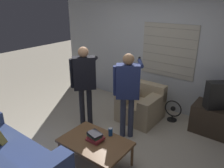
{
  "coord_description": "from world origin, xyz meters",
  "views": [
    {
      "loc": [
        2.13,
        -2.34,
        2.37
      ],
      "look_at": [
        0.03,
        0.47,
        1.0
      ],
      "focal_mm": 35.0,
      "sensor_mm": 36.0,
      "label": 1
    }
  ],
  "objects_px": {
    "couch_blue": "(1,163)",
    "tv": "(224,95)",
    "armchair_beige": "(142,105)",
    "person_right_standing": "(128,87)",
    "floor_fan": "(173,111)",
    "coffee_table": "(95,143)",
    "book_stack": "(95,137)",
    "person_left_standing": "(84,78)",
    "spare_remote": "(94,136)",
    "soda_can": "(110,132)"
  },
  "relations": [
    {
      "from": "armchair_beige",
      "to": "coffee_table",
      "type": "height_order",
      "value": "armchair_beige"
    },
    {
      "from": "person_left_standing",
      "to": "soda_can",
      "type": "relative_size",
      "value": 12.66
    },
    {
      "from": "soda_can",
      "to": "floor_fan",
      "type": "relative_size",
      "value": 0.28
    },
    {
      "from": "person_left_standing",
      "to": "person_right_standing",
      "type": "bearing_deg",
      "value": -35.58
    },
    {
      "from": "armchair_beige",
      "to": "coffee_table",
      "type": "bearing_deg",
      "value": 95.69
    },
    {
      "from": "couch_blue",
      "to": "soda_can",
      "type": "bearing_deg",
      "value": 55.51
    },
    {
      "from": "couch_blue",
      "to": "soda_can",
      "type": "distance_m",
      "value": 1.57
    },
    {
      "from": "person_left_standing",
      "to": "person_right_standing",
      "type": "height_order",
      "value": "person_left_standing"
    },
    {
      "from": "person_right_standing",
      "to": "soda_can",
      "type": "relative_size",
      "value": 12.35
    },
    {
      "from": "couch_blue",
      "to": "coffee_table",
      "type": "distance_m",
      "value": 1.3
    },
    {
      "from": "tv",
      "to": "floor_fan",
      "type": "xyz_separation_m",
      "value": [
        -0.86,
        -0.06,
        -0.56
      ]
    },
    {
      "from": "coffee_table",
      "to": "person_left_standing",
      "type": "height_order",
      "value": "person_left_standing"
    },
    {
      "from": "person_right_standing",
      "to": "book_stack",
      "type": "bearing_deg",
      "value": -122.98
    },
    {
      "from": "armchair_beige",
      "to": "tv",
      "type": "relative_size",
      "value": 1.37
    },
    {
      "from": "coffee_table",
      "to": "spare_remote",
      "type": "xyz_separation_m",
      "value": [
        -0.1,
        0.08,
        0.05
      ]
    },
    {
      "from": "person_left_standing",
      "to": "soda_can",
      "type": "xyz_separation_m",
      "value": [
        0.95,
        -0.45,
        -0.54
      ]
    },
    {
      "from": "book_stack",
      "to": "floor_fan",
      "type": "distance_m",
      "value": 1.98
    },
    {
      "from": "armchair_beige",
      "to": "spare_remote",
      "type": "bearing_deg",
      "value": 92.41
    },
    {
      "from": "person_right_standing",
      "to": "floor_fan",
      "type": "xyz_separation_m",
      "value": [
        0.46,
        1.03,
        -0.76
      ]
    },
    {
      "from": "armchair_beige",
      "to": "tv",
      "type": "distance_m",
      "value": 1.54
    },
    {
      "from": "couch_blue",
      "to": "book_stack",
      "type": "xyz_separation_m",
      "value": [
        0.77,
        1.05,
        0.15
      ]
    },
    {
      "from": "floor_fan",
      "to": "person_left_standing",
      "type": "bearing_deg",
      "value": -136.59
    },
    {
      "from": "person_right_standing",
      "to": "book_stack",
      "type": "relative_size",
      "value": 6.11
    },
    {
      "from": "book_stack",
      "to": "spare_remote",
      "type": "relative_size",
      "value": 1.96
    },
    {
      "from": "spare_remote",
      "to": "floor_fan",
      "type": "xyz_separation_m",
      "value": [
        0.53,
        1.85,
        -0.19
      ]
    },
    {
      "from": "person_right_standing",
      "to": "floor_fan",
      "type": "height_order",
      "value": "person_right_standing"
    },
    {
      "from": "couch_blue",
      "to": "tv",
      "type": "height_order",
      "value": "tv"
    },
    {
      "from": "couch_blue",
      "to": "floor_fan",
      "type": "bearing_deg",
      "value": 67.34
    },
    {
      "from": "coffee_table",
      "to": "book_stack",
      "type": "xyz_separation_m",
      "value": [
        -0.01,
        0.02,
        0.1
      ]
    },
    {
      "from": "book_stack",
      "to": "armchair_beige",
      "type": "bearing_deg",
      "value": 94.19
    },
    {
      "from": "coffee_table",
      "to": "floor_fan",
      "type": "distance_m",
      "value": 1.98
    },
    {
      "from": "armchair_beige",
      "to": "floor_fan",
      "type": "height_order",
      "value": "armchair_beige"
    },
    {
      "from": "spare_remote",
      "to": "floor_fan",
      "type": "height_order",
      "value": "floor_fan"
    },
    {
      "from": "couch_blue",
      "to": "tv",
      "type": "bearing_deg",
      "value": 55.2
    },
    {
      "from": "couch_blue",
      "to": "person_left_standing",
      "type": "relative_size",
      "value": 1.19
    },
    {
      "from": "person_right_standing",
      "to": "spare_remote",
      "type": "xyz_separation_m",
      "value": [
        -0.07,
        -0.82,
        -0.56
      ]
    },
    {
      "from": "couch_blue",
      "to": "coffee_table",
      "type": "bearing_deg",
      "value": 52.36
    },
    {
      "from": "couch_blue",
      "to": "floor_fan",
      "type": "relative_size",
      "value": 4.21
    },
    {
      "from": "person_left_standing",
      "to": "spare_remote",
      "type": "height_order",
      "value": "person_left_standing"
    },
    {
      "from": "tv",
      "to": "book_stack",
      "type": "xyz_separation_m",
      "value": [
        -1.3,
        -1.97,
        -0.32
      ]
    },
    {
      "from": "soda_can",
      "to": "armchair_beige",
      "type": "bearing_deg",
      "value": 99.17
    },
    {
      "from": "book_stack",
      "to": "spare_remote",
      "type": "xyz_separation_m",
      "value": [
        -0.08,
        0.07,
        -0.05
      ]
    },
    {
      "from": "book_stack",
      "to": "soda_can",
      "type": "relative_size",
      "value": 2.02
    },
    {
      "from": "person_left_standing",
      "to": "spare_remote",
      "type": "relative_size",
      "value": 12.26
    },
    {
      "from": "couch_blue",
      "to": "spare_remote",
      "type": "xyz_separation_m",
      "value": [
        0.69,
        1.11,
        0.1
      ]
    },
    {
      "from": "couch_blue",
      "to": "spare_remote",
      "type": "bearing_deg",
      "value": 57.89
    },
    {
      "from": "couch_blue",
      "to": "coffee_table",
      "type": "xyz_separation_m",
      "value": [
        0.79,
        1.03,
        0.05
      ]
    },
    {
      "from": "book_stack",
      "to": "soda_can",
      "type": "height_order",
      "value": "same"
    },
    {
      "from": "armchair_beige",
      "to": "coffee_table",
      "type": "distance_m",
      "value": 1.63
    },
    {
      "from": "book_stack",
      "to": "couch_blue",
      "type": "bearing_deg",
      "value": -126.38
    }
  ]
}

